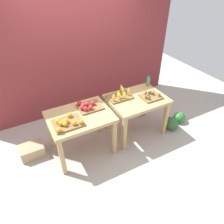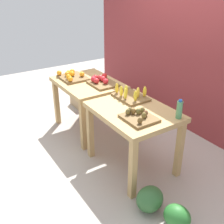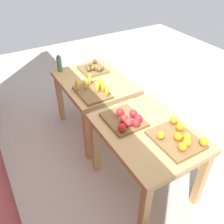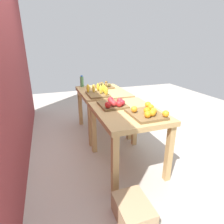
# 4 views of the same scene
# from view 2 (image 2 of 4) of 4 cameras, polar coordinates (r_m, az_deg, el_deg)

# --- Properties ---
(ground_plane) EXTENTS (8.00, 8.00, 0.00)m
(ground_plane) POSITION_cam_2_polar(r_m,az_deg,el_deg) (3.99, -0.75, -6.79)
(ground_plane) COLOR #B0A69B
(back_wall) EXTENTS (4.40, 0.12, 3.00)m
(back_wall) POSITION_cam_2_polar(r_m,az_deg,el_deg) (4.27, 15.27, 16.29)
(back_wall) COLOR maroon
(back_wall) RESTS_ON ground_plane
(display_table_left) EXTENTS (1.04, 0.80, 0.80)m
(display_table_left) POSITION_cam_2_polar(r_m,az_deg,el_deg) (4.11, -5.00, 4.78)
(display_table_left) COLOR tan
(display_table_left) RESTS_ON ground_plane
(display_table_right) EXTENTS (1.04, 0.80, 0.80)m
(display_table_right) POSITION_cam_2_polar(r_m,az_deg,el_deg) (3.25, 4.46, -1.33)
(display_table_right) COLOR tan
(display_table_right) RESTS_ON ground_plane
(orange_bin) EXTENTS (0.44, 0.36, 0.11)m
(orange_bin) POSITION_cam_2_polar(r_m,az_deg,el_deg) (4.21, -8.37, 7.38)
(orange_bin) COLOR brown
(orange_bin) RESTS_ON display_table_left
(apple_bin) EXTENTS (0.40, 0.34, 0.11)m
(apple_bin) POSITION_cam_2_polar(r_m,az_deg,el_deg) (3.95, -2.19, 6.40)
(apple_bin) COLOR brown
(apple_bin) RESTS_ON display_table_left
(banana_crate) EXTENTS (0.44, 0.32, 0.17)m
(banana_crate) POSITION_cam_2_polar(r_m,az_deg,el_deg) (3.47, 3.83, 3.46)
(banana_crate) COLOR brown
(banana_crate) RESTS_ON display_table_right
(kiwi_bin) EXTENTS (0.36, 0.32, 0.10)m
(kiwi_bin) POSITION_cam_2_polar(r_m,az_deg,el_deg) (2.98, 5.57, -0.94)
(kiwi_bin) COLOR brown
(kiwi_bin) RESTS_ON display_table_right
(water_bottle) EXTENTS (0.07, 0.07, 0.22)m
(water_bottle) POSITION_cam_2_polar(r_m,az_deg,el_deg) (3.04, 13.87, 0.50)
(water_bottle) COLOR #4C8C59
(water_bottle) RESTS_ON display_table_right
(watermelon_pile) EXTENTS (0.63, 0.41, 0.26)m
(watermelon_pile) POSITION_cam_2_polar(r_m,az_deg,el_deg) (2.94, 10.05, -18.68)
(watermelon_pile) COLOR #29702C
(watermelon_pile) RESTS_ON ground_plane
(cardboard_produce_box) EXTENTS (0.40, 0.30, 0.21)m
(cardboard_produce_box) POSITION_cam_2_polar(r_m,az_deg,el_deg) (5.16, -6.31, 2.46)
(cardboard_produce_box) COLOR tan
(cardboard_produce_box) RESTS_ON ground_plane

